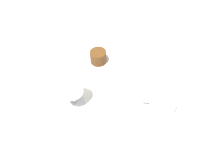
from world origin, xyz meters
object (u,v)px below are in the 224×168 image
(dinner_plate, at_px, (103,64))
(fork, at_px, (144,73))
(coffee_cup, at_px, (163,103))
(dessert_cake, at_px, (98,57))
(wine_glass, at_px, (72,88))

(dinner_plate, relative_size, fork, 1.37)
(coffee_cup, relative_size, dessert_cake, 1.78)
(dessert_cake, bearing_deg, dinner_plate, 160.96)
(fork, bearing_deg, wine_glass, 41.17)
(dinner_plate, distance_m, wine_glass, 0.21)
(coffee_cup, height_order, dessert_cake, coffee_cup)
(coffee_cup, xyz_separation_m, dessert_cake, (0.26, -0.16, -0.00))
(coffee_cup, relative_size, fork, 0.64)
(dessert_cake, bearing_deg, fork, 176.43)
(dinner_plate, xyz_separation_m, fork, (-0.16, 0.01, -0.01))
(wine_glass, bearing_deg, dessert_cake, -98.75)
(fork, relative_size, dessert_cake, 2.80)
(fork, bearing_deg, coffee_cup, 117.79)
(fork, bearing_deg, dinner_plate, -1.78)
(dinner_plate, bearing_deg, coffee_cup, 147.69)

